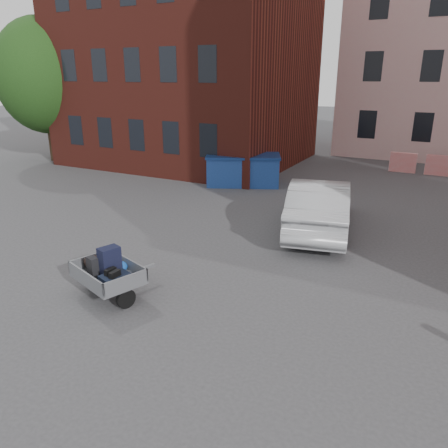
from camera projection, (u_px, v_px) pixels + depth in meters
The scene contains 8 objects.
ground at pixel (224, 274), 11.13m from camera, with size 120.00×120.00×0.00m, color #38383A.
building_brick at pixel (189, 31), 23.67m from camera, with size 12.00×10.00×14.00m, color #591E16.
far_building at pixel (136, 84), 37.02m from camera, with size 6.00×6.00×8.00m, color maroon.
tree at pixel (43, 67), 24.01m from camera, with size 5.28×5.28×8.30m.
barriers at pixel (439, 166), 21.66m from camera, with size 4.70×0.18×1.00m.
trailer at pixel (107, 272), 9.81m from camera, with size 1.87×1.98×1.20m.
dumpster at pixel (243, 170), 19.80m from camera, with size 3.69×2.89×1.38m.
silver_car at pixel (319, 205), 13.91m from camera, with size 1.79×5.14×1.69m, color #A1A4A8.
Camera 1 is at (4.71, -8.94, 4.83)m, focal length 35.00 mm.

